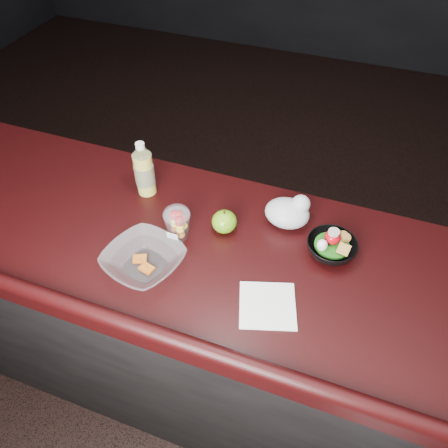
{
  "coord_description": "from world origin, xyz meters",
  "views": [
    {
      "loc": [
        0.36,
        -0.55,
        2.08
      ],
      "look_at": [
        0.04,
        0.34,
        1.1
      ],
      "focal_mm": 35.0,
      "sensor_mm": 36.0,
      "label": 1
    }
  ],
  "objects": [
    {
      "name": "ground",
      "position": [
        0.0,
        0.0,
        0.0
      ],
      "size": [
        8.0,
        8.0,
        0.0
      ],
      "primitive_type": "plane",
      "color": "black",
      "rests_on": "ground"
    },
    {
      "name": "room_shell",
      "position": [
        0.0,
        0.0,
        1.83
      ],
      "size": [
        8.0,
        8.0,
        8.0
      ],
      "color": "black",
      "rests_on": "ground"
    },
    {
      "name": "counter",
      "position": [
        0.0,
        0.3,
        0.51
      ],
      "size": [
        4.06,
        0.71,
        1.02
      ],
      "color": "black",
      "rests_on": "ground"
    },
    {
      "name": "lemonade_bottle",
      "position": [
        -0.31,
        0.47,
        1.11
      ],
      "size": [
        0.07,
        0.07,
        0.21
      ],
      "color": "yellow",
      "rests_on": "counter"
    },
    {
      "name": "fruit_cup",
      "position": [
        -0.11,
        0.31,
        1.08
      ],
      "size": [
        0.09,
        0.09,
        0.12
      ],
      "color": "white",
      "rests_on": "counter"
    },
    {
      "name": "green_apple",
      "position": [
        0.02,
        0.39,
        1.06
      ],
      "size": [
        0.08,
        0.08,
        0.09
      ],
      "color": "#4B810E",
      "rests_on": "counter"
    },
    {
      "name": "plastic_bag",
      "position": [
        0.21,
        0.49,
        1.07
      ],
      "size": [
        0.15,
        0.12,
        0.11
      ],
      "color": "silver",
      "rests_on": "counter"
    },
    {
      "name": "snack_bowl",
      "position": [
        0.37,
        0.41,
        1.05
      ],
      "size": [
        0.17,
        0.17,
        0.09
      ],
      "rotation": [
        0.0,
        0.0,
        -0.05
      ],
      "color": "black",
      "rests_on": "counter"
    },
    {
      "name": "takeout_bowl",
      "position": [
        -0.16,
        0.16,
        1.05
      ],
      "size": [
        0.29,
        0.29,
        0.06
      ],
      "rotation": [
        0.0,
        0.0,
        -0.28
      ],
      "color": "silver",
      "rests_on": "counter"
    },
    {
      "name": "paper_napkin",
      "position": [
        0.24,
        0.15,
        1.02
      ],
      "size": [
        0.2,
        0.2,
        0.0
      ],
      "primitive_type": "cube",
      "rotation": [
        0.0,
        0.0,
        0.31
      ],
      "color": "white",
      "rests_on": "counter"
    }
  ]
}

